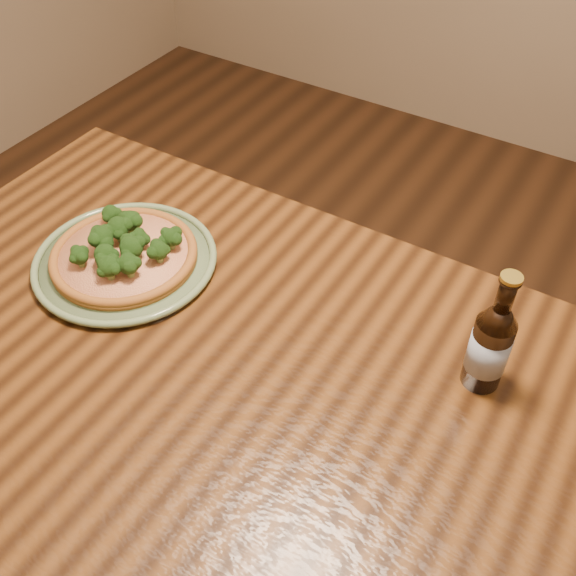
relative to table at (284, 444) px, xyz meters
The scene contains 4 objects.
table is the anchor object (origin of this frame).
plate 0.45m from the table, 163.74° to the left, with size 0.34×0.34×0.02m.
pizza 0.45m from the table, 163.73° to the left, with size 0.27×0.27×0.07m.
beer_bottle 0.36m from the table, 42.26° to the left, with size 0.06×0.06×0.22m.
Camera 1 is at (0.32, -0.40, 1.58)m, focal length 42.00 mm.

